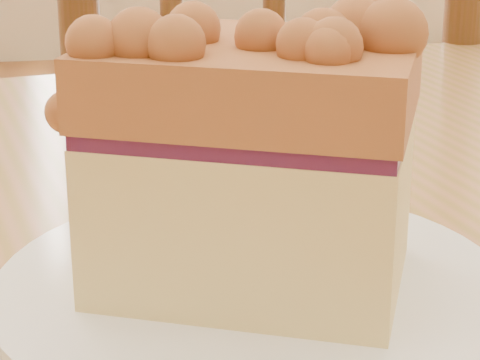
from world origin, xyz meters
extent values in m
cube|color=#573218|center=(-0.08, 0.75, 0.49)|extent=(0.51, 0.51, 0.04)
cylinder|color=#573218|center=(0.13, 0.92, 0.22)|extent=(0.04, 0.04, 0.47)
cylinder|color=#573218|center=(-0.24, 0.96, 0.22)|extent=(0.04, 0.04, 0.47)
cylinder|color=#573218|center=(0.08, 0.52, 0.75)|extent=(0.04, 0.04, 0.50)
cylinder|color=#573218|center=(-0.29, 0.57, 0.75)|extent=(0.04, 0.04, 0.50)
cylinder|color=#573218|center=(0.00, 0.53, 0.73)|extent=(0.02, 0.02, 0.44)
cylinder|color=#573218|center=(-0.10, 0.55, 0.73)|extent=(0.02, 0.02, 0.44)
cylinder|color=#573218|center=(-0.20, 0.56, 0.73)|extent=(0.02, 0.02, 0.44)
cylinder|color=white|center=(-0.23, 0.00, 0.76)|extent=(0.21, 0.21, 0.02)
cylinder|color=white|center=(-0.23, 0.00, 0.75)|extent=(0.14, 0.14, 0.01)
cube|color=#DCBF7C|center=(-0.23, 0.00, 0.80)|extent=(0.14, 0.13, 0.06)
cube|color=#4F1639|center=(-0.23, 0.00, 0.83)|extent=(0.14, 0.13, 0.01)
cube|color=#995930|center=(-0.23, 0.00, 0.85)|extent=(0.14, 0.13, 0.03)
sphere|color=#995930|center=(-0.21, 0.00, 0.87)|extent=(0.02, 0.02, 0.02)
sphere|color=#995930|center=(-0.27, 0.02, 0.87)|extent=(0.02, 0.02, 0.02)
sphere|color=#995930|center=(-0.19, -0.03, 0.87)|extent=(0.02, 0.02, 0.02)
sphere|color=#995930|center=(-0.28, 0.00, 0.87)|extent=(0.03, 0.03, 0.03)
sphere|color=#995930|center=(-0.25, 0.01, 0.87)|extent=(0.02, 0.02, 0.02)
sphere|color=#995930|center=(-0.22, 0.00, 0.87)|extent=(0.02, 0.02, 0.02)
sphere|color=#995930|center=(-0.27, 0.00, 0.87)|extent=(0.02, 0.02, 0.02)
sphere|color=#995930|center=(-0.18, 0.00, 0.87)|extent=(0.02, 0.02, 0.02)
sphere|color=#995930|center=(-0.27, -0.01, 0.87)|extent=(0.02, 0.02, 0.02)
sphere|color=#995930|center=(-0.23, -0.02, 0.87)|extent=(0.02, 0.02, 0.02)
sphere|color=#995930|center=(-0.23, -0.03, 0.87)|extent=(0.03, 0.03, 0.03)
sphere|color=#995930|center=(-0.21, 0.02, 0.87)|extent=(0.03, 0.03, 0.03)
sphere|color=#995930|center=(-0.27, -0.01, 0.87)|extent=(0.02, 0.02, 0.02)
sphere|color=#995930|center=(-0.27, -0.01, 0.87)|extent=(0.02, 0.02, 0.02)
sphere|color=#995930|center=(-0.22, 0.01, 0.87)|extent=(0.03, 0.03, 0.03)
sphere|color=#995930|center=(-0.21, -0.02, 0.87)|extent=(0.02, 0.02, 0.02)
sphere|color=#995930|center=(-0.27, 0.04, 0.84)|extent=(0.02, 0.02, 0.02)
sphere|color=#995930|center=(-0.29, 0.00, 0.81)|extent=(0.01, 0.01, 0.01)
sphere|color=#995930|center=(-0.29, 0.00, 0.82)|extent=(0.02, 0.02, 0.02)
camera|label=1|loc=(-0.29, -0.34, 0.93)|focal=70.00mm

